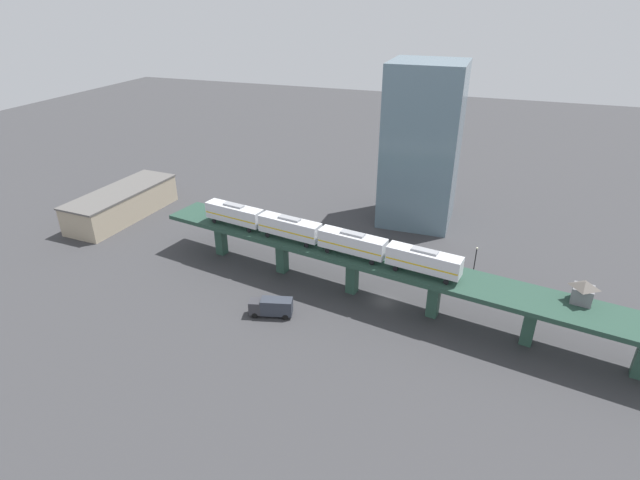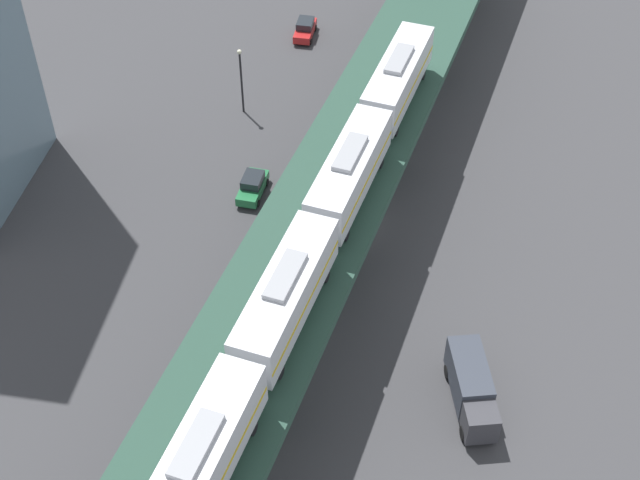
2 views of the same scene
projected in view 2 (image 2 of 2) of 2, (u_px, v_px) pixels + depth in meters
ground_plane at (353, 222)px, 75.31m from camera, size 400.00×400.00×0.00m
elevated_viaduct at (356, 156)px, 70.57m from camera, size 24.27×92.06×8.14m
subway_train at (320, 229)px, 59.18m from camera, size 11.42×49.53×4.45m
street_car_red at (305, 29)px, 95.86m from camera, size 2.01×4.43×1.89m
street_car_green at (253, 186)px, 77.26m from camera, size 2.17×4.51×1.89m
delivery_truck at (472, 388)px, 60.82m from camera, size 4.02×7.54×3.20m
street_lamp at (241, 76)px, 83.79m from camera, size 0.44×0.44×6.94m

